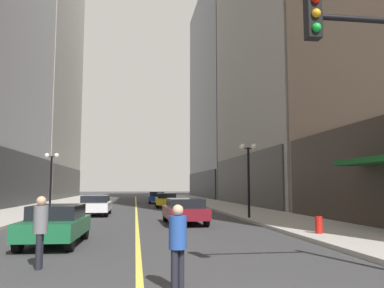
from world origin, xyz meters
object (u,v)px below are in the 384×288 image
Objects in this scene: car_maroon at (185,210)px; pedestrian_in_grey_suit at (40,226)px; car_green at (56,223)px; fire_hydrant_right at (319,227)px; car_blue at (157,197)px; street_lamp_left_far at (51,169)px; pedestrian_in_blue_hoodie at (178,241)px; car_yellow at (166,200)px; car_white at (95,205)px; street_lamp_right_mid at (248,164)px.

pedestrian_in_grey_suit is (-4.80, -10.53, 0.29)m from car_maroon.
car_green is 5.11× the size of fire_hydrant_right.
car_maroon is 0.93× the size of car_blue.
street_lamp_left_far is (-3.66, 17.02, 2.54)m from car_green.
pedestrian_in_grey_suit is at bearing 141.09° from pedestrian_in_blue_hoodie.
street_lamp_left_far reaches higher than car_maroon.
street_lamp_left_far reaches higher than pedestrian_in_grey_suit.
car_blue is (-0.39, 8.71, 0.00)m from car_yellow.
car_yellow is at bearing 86.03° from pedestrian_in_blue_hoodie.
car_maroon is at bearing 65.50° from pedestrian_in_grey_suit.
pedestrian_in_blue_hoodie is at bearing -38.91° from pedestrian_in_grey_suit.
pedestrian_in_grey_suit is at bearing -100.87° from car_yellow.
car_blue is at bearing 80.78° from car_green.
pedestrian_in_grey_suit is at bearing -79.10° from street_lamp_left_far.
car_maroon is at bearing 82.34° from pedestrian_in_blue_hoodie.
car_white reaches higher than fire_hydrant_right.
street_lamp_left_far is (-8.84, 10.46, 2.54)m from car_maroon.
car_yellow is 2.66× the size of pedestrian_in_grey_suit.
car_maroon is 5.55× the size of fire_hydrant_right.
fire_hydrant_right is (9.64, 0.58, -0.32)m from car_green.
car_white is 0.93× the size of car_blue.
street_lamp_left_far is at bearing 130.23° from car_maroon.
street_lamp_right_mid is at bearing 93.69° from fire_hydrant_right.
street_lamp_left_far is (-8.70, -14.03, 2.54)m from car_blue.
car_green is at bearing -99.22° from car_blue.
car_yellow is 0.96× the size of car_blue.
car_white is 2.75× the size of pedestrian_in_blue_hoodie.
pedestrian_in_blue_hoodie is 3.92m from pedestrian_in_grey_suit.
pedestrian_in_blue_hoodie reaches higher than car_yellow.
street_lamp_right_mid is at bearing 24.14° from car_maroon.
pedestrian_in_blue_hoodie is 24.61m from street_lamp_left_far.
car_yellow is at bearing 76.33° from car_green.
pedestrian_in_grey_suit is at bearing -84.49° from car_green.
car_green is at bearing -103.67° from car_yellow.
car_white is 5.70m from street_lamp_left_far.
car_white and car_yellow have the same top height.
car_green is 22.99m from car_yellow.
street_lamp_right_mid is at bearing -79.76° from car_blue.
car_blue is at bearing 82.43° from pedestrian_in_grey_suit.
fire_hydrant_right is at bearing -86.31° from street_lamp_right_mid.
pedestrian_in_grey_suit reaches higher than car_maroon.
car_blue is at bearing 100.24° from street_lamp_right_mid.
car_white is 1.00× the size of street_lamp_left_far.
pedestrian_in_blue_hoodie is (3.45, -19.87, 0.22)m from car_white.
street_lamp_left_far is at bearing 102.14° from car_green.
car_blue is 23.22m from street_lamp_right_mid.
car_yellow is 28.84m from pedestrian_in_blue_hoodie.
car_maroon is at bearing -155.86° from street_lamp_right_mid.
car_white is 16.08m from fire_hydrant_right.
street_lamp_left_far is at bearing -121.80° from car_blue.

